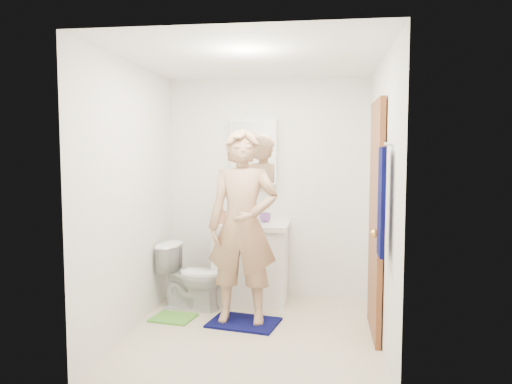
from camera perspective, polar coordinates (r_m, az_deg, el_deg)
floor at (r=4.62m, az=-0.37°, el=-15.92°), size 2.20×2.40×0.02m
ceiling at (r=4.38m, az=-0.38°, el=15.14°), size 2.20×2.40×0.02m
wall_back at (r=5.53m, az=1.42°, el=0.45°), size 2.20×0.02×2.40m
wall_front at (r=3.15m, az=-3.53°, el=-3.00°), size 2.20×0.02×2.40m
wall_left at (r=4.62m, az=-14.12°, el=-0.59°), size 0.02×2.40×2.40m
wall_right at (r=4.32m, az=14.36°, el=-0.98°), size 0.02×2.40×2.40m
vanity_cabinet at (r=5.38m, az=-0.56°, el=-8.30°), size 0.75×0.55×0.80m
countertop at (r=5.30m, az=-0.56°, el=-3.83°), size 0.79×0.59×0.05m
sink_basin at (r=5.30m, az=-0.56°, el=-3.67°), size 0.40×0.40×0.03m
faucet at (r=5.47m, az=-0.29°, el=-2.66°), size 0.03×0.03×0.12m
medicine_cabinet at (r=5.46m, az=-0.22°, el=4.59°), size 0.50×0.12×0.70m
mirror_panel at (r=5.40m, az=-0.32°, el=4.59°), size 0.46×0.01×0.66m
door at (r=4.48m, az=13.53°, el=-3.00°), size 0.05×0.80×2.05m
door_knob at (r=4.18m, az=13.39°, el=-4.63°), size 0.07×0.07×0.07m
towel at (r=3.74m, az=14.15°, el=-1.11°), size 0.03×0.24×0.80m
towel_hook at (r=3.73m, az=14.90°, el=5.32°), size 0.06×0.02×0.02m
toilet at (r=5.22m, az=-7.29°, el=-9.49°), size 0.71×0.47×0.67m
bath_mat at (r=4.83m, az=-1.40°, el=-14.69°), size 0.70×0.56×0.02m
green_rug at (r=5.02m, az=-9.43°, el=-14.00°), size 0.44×0.39×0.02m
soap_dispenser at (r=5.28m, az=-3.89°, el=-2.57°), size 0.10×0.11×0.19m
toothbrush_cup at (r=5.35m, az=1.04°, el=-2.95°), size 0.14×0.14×0.10m
man at (r=4.63m, az=-1.53°, el=-3.94°), size 0.66×0.43×1.79m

